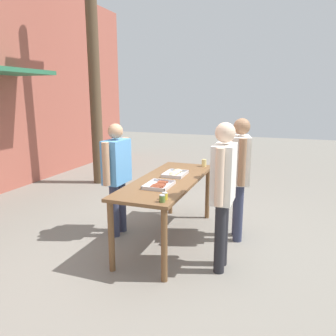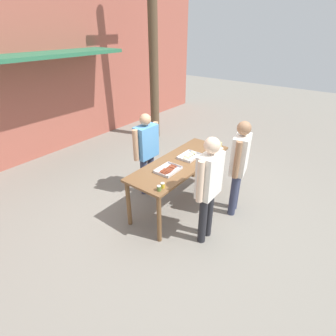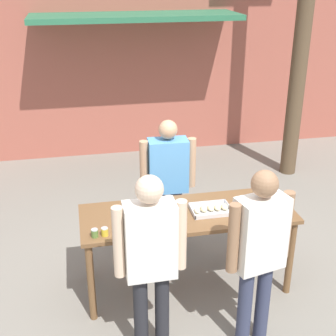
{
  "view_description": "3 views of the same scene",
  "coord_description": "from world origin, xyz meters",
  "px_view_note": "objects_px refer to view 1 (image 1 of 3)",
  "views": [
    {
      "loc": [
        -4.0,
        -1.46,
        1.99
      ],
      "look_at": [
        0.0,
        0.0,
        1.03
      ],
      "focal_mm": 35.0,
      "sensor_mm": 36.0,
      "label": 1
    },
    {
      "loc": [
        -3.34,
        -2.28,
        2.97
      ],
      "look_at": [
        -0.39,
        -0.02,
        0.93
      ],
      "focal_mm": 28.0,
      "sensor_mm": 36.0,
      "label": 2
    },
    {
      "loc": [
        -1.01,
        -3.95,
        3.14
      ],
      "look_at": [
        -0.05,
        0.75,
        1.04
      ],
      "focal_mm": 50.0,
      "sensor_mm": 36.0,
      "label": 3
    }
  ],
  "objects_px": {
    "food_tray_buns": "(175,173)",
    "condiment_jar_mustard": "(162,198)",
    "beer_cup": "(204,163)",
    "condiment_jar_ketchup": "(165,196)",
    "person_server_behind_table": "(117,170)",
    "food_tray_sausages": "(159,185)",
    "person_customer_holding_hotdog": "(223,184)",
    "utility_pole": "(93,59)",
    "person_customer_with_cup": "(240,169)"
  },
  "relations": [
    {
      "from": "utility_pole",
      "to": "person_customer_with_cup",
      "type": "bearing_deg",
      "value": -119.46
    },
    {
      "from": "person_customer_holding_hotdog",
      "to": "utility_pole",
      "type": "distance_m",
      "value": 4.73
    },
    {
      "from": "food_tray_buns",
      "to": "beer_cup",
      "type": "distance_m",
      "value": 0.73
    },
    {
      "from": "condiment_jar_mustard",
      "to": "condiment_jar_ketchup",
      "type": "relative_size",
      "value": 1.0
    },
    {
      "from": "food_tray_buns",
      "to": "person_customer_holding_hotdog",
      "type": "bearing_deg",
      "value": -132.51
    },
    {
      "from": "condiment_jar_ketchup",
      "to": "person_customer_with_cup",
      "type": "distance_m",
      "value": 1.38
    },
    {
      "from": "condiment_jar_ketchup",
      "to": "person_customer_holding_hotdog",
      "type": "height_order",
      "value": "person_customer_holding_hotdog"
    },
    {
      "from": "condiment_jar_mustard",
      "to": "person_customer_with_cup",
      "type": "height_order",
      "value": "person_customer_with_cup"
    },
    {
      "from": "condiment_jar_mustard",
      "to": "beer_cup",
      "type": "xyz_separation_m",
      "value": [
        1.85,
        0.01,
        0.02
      ]
    },
    {
      "from": "condiment_jar_mustard",
      "to": "utility_pole",
      "type": "height_order",
      "value": "utility_pole"
    },
    {
      "from": "food_tray_buns",
      "to": "condiment_jar_ketchup",
      "type": "bearing_deg",
      "value": -167.09
    },
    {
      "from": "beer_cup",
      "to": "person_server_behind_table",
      "type": "bearing_deg",
      "value": 133.61
    },
    {
      "from": "condiment_jar_ketchup",
      "to": "beer_cup",
      "type": "xyz_separation_m",
      "value": [
        1.76,
        0.0,
        0.02
      ]
    },
    {
      "from": "food_tray_sausages",
      "to": "condiment_jar_mustard",
      "type": "relative_size",
      "value": 5.15
    },
    {
      "from": "utility_pole",
      "to": "beer_cup",
      "type": "bearing_deg",
      "value": -116.54
    },
    {
      "from": "food_tray_buns",
      "to": "condiment_jar_mustard",
      "type": "relative_size",
      "value": 5.03
    },
    {
      "from": "beer_cup",
      "to": "person_customer_holding_hotdog",
      "type": "xyz_separation_m",
      "value": [
        -1.44,
        -0.57,
        0.08
      ]
    },
    {
      "from": "food_tray_sausages",
      "to": "food_tray_buns",
      "type": "height_order",
      "value": "food_tray_buns"
    },
    {
      "from": "beer_cup",
      "to": "food_tray_buns",
      "type": "bearing_deg",
      "value": 160.32
    },
    {
      "from": "condiment_jar_mustard",
      "to": "condiment_jar_ketchup",
      "type": "distance_m",
      "value": 0.09
    },
    {
      "from": "condiment_jar_mustard",
      "to": "beer_cup",
      "type": "distance_m",
      "value": 1.85
    },
    {
      "from": "person_customer_holding_hotdog",
      "to": "person_customer_with_cup",
      "type": "relative_size",
      "value": 1.01
    },
    {
      "from": "food_tray_sausages",
      "to": "beer_cup",
      "type": "xyz_separation_m",
      "value": [
        1.32,
        -0.24,
        0.04
      ]
    },
    {
      "from": "food_tray_sausages",
      "to": "condiment_jar_ketchup",
      "type": "xyz_separation_m",
      "value": [
        -0.44,
        -0.24,
        0.02
      ]
    },
    {
      "from": "condiment_jar_ketchup",
      "to": "person_customer_with_cup",
      "type": "relative_size",
      "value": 0.05
    },
    {
      "from": "condiment_jar_ketchup",
      "to": "beer_cup",
      "type": "height_order",
      "value": "beer_cup"
    },
    {
      "from": "food_tray_buns",
      "to": "condiment_jar_ketchup",
      "type": "relative_size",
      "value": 5.03
    },
    {
      "from": "food_tray_buns",
      "to": "beer_cup",
      "type": "xyz_separation_m",
      "value": [
        0.69,
        -0.25,
        0.03
      ]
    },
    {
      "from": "person_customer_holding_hotdog",
      "to": "person_customer_with_cup",
      "type": "height_order",
      "value": "person_customer_holding_hotdog"
    },
    {
      "from": "person_server_behind_table",
      "to": "utility_pole",
      "type": "relative_size",
      "value": 0.3
    },
    {
      "from": "food_tray_sausages",
      "to": "person_server_behind_table",
      "type": "height_order",
      "value": "person_server_behind_table"
    },
    {
      "from": "person_customer_with_cup",
      "to": "food_tray_sausages",
      "type": "bearing_deg",
      "value": -60.95
    },
    {
      "from": "condiment_jar_mustard",
      "to": "person_customer_with_cup",
      "type": "bearing_deg",
      "value": -25.3
    },
    {
      "from": "person_customer_holding_hotdog",
      "to": "condiment_jar_mustard",
      "type": "bearing_deg",
      "value": -54.36
    },
    {
      "from": "food_tray_sausages",
      "to": "person_server_behind_table",
      "type": "distance_m",
      "value": 0.85
    },
    {
      "from": "food_tray_sausages",
      "to": "food_tray_buns",
      "type": "bearing_deg",
      "value": 0.24
    },
    {
      "from": "utility_pole",
      "to": "food_tray_buns",
      "type": "bearing_deg",
      "value": -129.23
    },
    {
      "from": "beer_cup",
      "to": "person_customer_holding_hotdog",
      "type": "distance_m",
      "value": 1.55
    },
    {
      "from": "person_customer_holding_hotdog",
      "to": "utility_pole",
      "type": "xyz_separation_m",
      "value": [
        2.84,
        3.37,
        1.71
      ]
    },
    {
      "from": "food_tray_buns",
      "to": "beer_cup",
      "type": "relative_size",
      "value": 3.48
    },
    {
      "from": "beer_cup",
      "to": "person_customer_with_cup",
      "type": "bearing_deg",
      "value": -130.61
    },
    {
      "from": "person_server_behind_table",
      "to": "person_customer_holding_hotdog",
      "type": "distance_m",
      "value": 1.66
    },
    {
      "from": "food_tray_sausages",
      "to": "condiment_jar_mustard",
      "type": "height_order",
      "value": "condiment_jar_mustard"
    },
    {
      "from": "food_tray_sausages",
      "to": "condiment_jar_mustard",
      "type": "distance_m",
      "value": 0.59
    },
    {
      "from": "condiment_jar_mustard",
      "to": "person_customer_holding_hotdog",
      "type": "xyz_separation_m",
      "value": [
        0.42,
        -0.57,
        0.1
      ]
    },
    {
      "from": "food_tray_sausages",
      "to": "person_server_behind_table",
      "type": "xyz_separation_m",
      "value": [
        0.35,
        0.77,
        0.05
      ]
    },
    {
      "from": "condiment_jar_ketchup",
      "to": "person_server_behind_table",
      "type": "xyz_separation_m",
      "value": [
        0.79,
        1.02,
        0.03
      ]
    },
    {
      "from": "food_tray_sausages",
      "to": "person_customer_holding_hotdog",
      "type": "xyz_separation_m",
      "value": [
        -0.12,
        -0.81,
        0.12
      ]
    },
    {
      "from": "person_server_behind_table",
      "to": "person_customer_holding_hotdog",
      "type": "xyz_separation_m",
      "value": [
        -0.47,
        -1.59,
        0.07
      ]
    },
    {
      "from": "condiment_jar_mustard",
      "to": "person_server_behind_table",
      "type": "relative_size",
      "value": 0.05
    }
  ]
}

